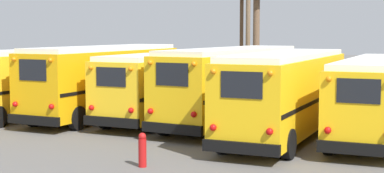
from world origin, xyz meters
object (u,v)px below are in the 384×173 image
school_bus_1 (105,79)px  school_bus_0 (41,80)px  school_bus_5 (377,95)px  school_bus_3 (232,83)px  school_bus_2 (171,83)px  fire_hydrant (142,150)px  school_bus_4 (287,91)px  utility_pole (248,26)px

school_bus_1 → school_bus_0: bearing=-163.1°
school_bus_0 → school_bus_5: bearing=3.6°
school_bus_0 → school_bus_3: (9.33, 1.60, 0.08)m
school_bus_0 → school_bus_2: school_bus_0 is taller
school_bus_2 → fire_hydrant: (3.97, -8.86, -1.15)m
school_bus_0 → school_bus_5: (15.56, 0.98, -0.07)m
school_bus_1 → fire_hydrant: bearing=-48.8°
school_bus_4 → utility_pole: size_ratio=1.27×
school_bus_4 → school_bus_5: size_ratio=1.03×
school_bus_2 → school_bus_3: (3.11, -0.12, 0.13)m
fire_hydrant → school_bus_0: bearing=145.0°
school_bus_4 → school_bus_1: bearing=172.3°
school_bus_2 → school_bus_5: school_bus_2 is taller
school_bus_2 → utility_pole: utility_pole is taller
school_bus_1 → fire_hydrant: 10.83m
school_bus_0 → school_bus_4: school_bus_4 is taller
school_bus_0 → utility_pole: bearing=56.1°
school_bus_2 → utility_pole: 8.74m
fire_hydrant → school_bus_1: bearing=131.2°
school_bus_3 → utility_pole: (-2.61, 8.42, 2.56)m
school_bus_0 → school_bus_1: size_ratio=1.03×
utility_pole → school_bus_5: bearing=-45.7°
school_bus_4 → school_bus_0: bearing=178.6°
fire_hydrant → school_bus_3: bearing=95.6°
school_bus_2 → school_bus_3: 3.12m
school_bus_1 → school_bus_4: 9.42m
school_bus_1 → school_bus_3: 6.26m
school_bus_0 → school_bus_5: size_ratio=1.02×
school_bus_2 → fire_hydrant: school_bus_2 is taller
school_bus_0 → school_bus_1: school_bus_1 is taller
utility_pole → fire_hydrant: 17.92m
school_bus_0 → school_bus_5: 15.59m
school_bus_4 → utility_pole: 12.10m
school_bus_4 → school_bus_5: 3.37m
school_bus_1 → school_bus_4: (9.34, -1.26, -0.06)m
school_bus_2 → utility_pole: bearing=86.5°
school_bus_1 → fire_hydrant: school_bus_1 is taller
school_bus_5 → utility_pole: size_ratio=1.24×
school_bus_3 → school_bus_4: size_ratio=0.97×
school_bus_5 → school_bus_0: bearing=-176.4°
utility_pole → school_bus_2: bearing=-93.5°
school_bus_2 → school_bus_5: size_ratio=0.97×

